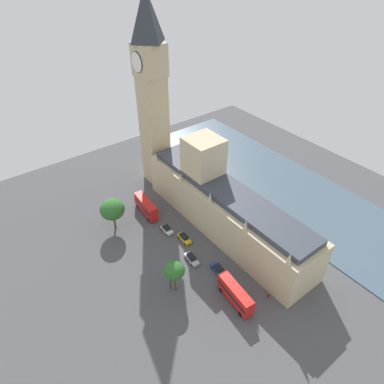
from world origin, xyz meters
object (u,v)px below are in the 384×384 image
Objects in this scene: clock_tower at (152,93)px; plane_tree_opposite_hall at (112,209)px; car_blue_corner at (218,269)px; pedestrian_far_end at (268,295)px; plane_tree_by_river_gate at (174,270)px; double_decker_bus_trailing at (146,206)px; car_white_leading at (167,229)px; car_silver_midblock at (192,259)px; car_yellow_cab_kerbside at (184,238)px; street_lamp_under_trees at (170,277)px; parliament_building at (222,204)px; double_decker_bus_near_tower at (235,294)px.

plane_tree_opposite_hall is (23.12, 13.65, -23.37)m from clock_tower.
car_blue_corner reaches higher than pedestrian_far_end.
clock_tower reaches higher than plane_tree_opposite_hall.
plane_tree_by_river_gate is at bearing 175.83° from car_blue_corner.
double_decker_bus_trailing is 2.61× the size of car_white_leading.
plane_tree_opposite_hall is at bearing -61.75° from car_silver_midblock.
car_yellow_cab_kerbside is 16.58m from street_lamp_under_trees.
clock_tower reaches higher than car_silver_midblock.
plane_tree_opposite_hall is 27.07m from street_lamp_under_trees.
parliament_building is at bearing -153.07° from car_silver_midblock.
street_lamp_under_trees is at bearing 60.66° from car_white_leading.
car_yellow_cab_kerbside is 0.77× the size of street_lamp_under_trees.
car_silver_midblock is 20.77m from pedestrian_far_end.
double_decker_bus_trailing is at bearing 101.05° from car_blue_corner.
double_decker_bus_near_tower is 1.74× the size of street_lamp_under_trees.
street_lamp_under_trees is (24.06, 9.77, -3.35)m from parliament_building.
car_yellow_cab_kerbside is 22.67m from double_decker_bus_near_tower.
pedestrian_far_end is (-4.56, 26.46, -0.15)m from car_yellow_cab_kerbside.
street_lamp_under_trees is at bearing -44.70° from plane_tree_by_river_gate.
pedestrian_far_end is (-6.43, 32.19, -0.15)m from car_white_leading.
double_decker_bus_trailing is 38.67m from double_decker_bus_near_tower.
pedestrian_far_end is at bearing 102.66° from double_decker_bus_trailing.
parliament_building reaches higher than plane_tree_by_river_gate.
parliament_building is 13.89m from car_yellow_cab_kerbside.
car_white_leading is at bearing 136.25° from plane_tree_opposite_hall.
car_white_leading is 0.38× the size of double_decker_bus_near_tower.
street_lamp_under_trees reaches higher than car_blue_corner.
double_decker_bus_trailing is at bearing -86.26° from car_white_leading.
car_white_leading is (12.36, 23.94, -29.27)m from clock_tower.
pedestrian_far_end is (-4.25, 12.66, -0.15)m from car_blue_corner.
car_white_leading is at bearing -155.50° from pedestrian_far_end.
parliament_building reaches higher than car_yellow_cab_kerbside.
plane_tree_opposite_hall reaches higher than double_decker_bus_near_tower.
parliament_building reaches higher than street_lamp_under_trees.
car_silver_midblock is 0.56× the size of plane_tree_by_river_gate.
clock_tower reaches higher than plane_tree_by_river_gate.
car_blue_corner is at bearing -100.88° from double_decker_bus_near_tower.
pedestrian_far_end is at bearing 73.48° from parliament_building.
plane_tree_opposite_hall is (17.18, -42.49, 6.04)m from pedestrian_far_end.
clock_tower is 5.48× the size of double_decker_bus_trailing.
car_yellow_cab_kerbside is at bearing 101.36° from double_decker_bus_trailing.
clock_tower is 53.39m from car_blue_corner.
clock_tower reaches higher than pedestrian_far_end.
clock_tower is 12.56× the size of car_blue_corner.
car_silver_midblock is 25.75m from plane_tree_opposite_hall.
car_blue_corner is 0.43× the size of double_decker_bus_near_tower.
double_decker_bus_near_tower is 14.59m from plane_tree_by_river_gate.
clock_tower is 9.45× the size of street_lamp_under_trees.
clock_tower reaches higher than double_decker_bus_trailing.
car_blue_corner is 13.10m from street_lamp_under_trees.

